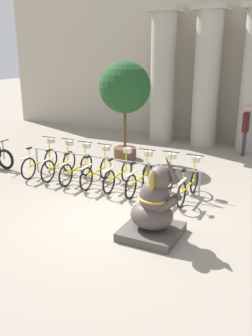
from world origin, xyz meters
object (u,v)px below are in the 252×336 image
object	(u,v)px
bicycle_4	(119,173)
potted_tree	(125,91)
bicycle_0	(41,161)
bicycle_6	(164,180)
bicycle_5	(140,177)
elephant_statue	(154,209)
bicycle_3	(97,170)
bicycle_2	(77,167)
bicycle_7	(189,184)
person_pedestrian	(246,126)
bicycle_1	(60,163)

from	to	relation	value
bicycle_4	potted_tree	bearing A→B (deg)	112.97
bicycle_0	bicycle_6	bearing A→B (deg)	0.78
bicycle_6	bicycle_4	bearing A→B (deg)	-179.31
bicycle_5	elephant_statue	distance (m)	2.54
bicycle_3	bicycle_4	world-z (taller)	same
bicycle_0	elephant_statue	size ratio (longest dim) A/B	0.95
potted_tree	bicycle_2	bearing A→B (deg)	-95.33
bicycle_0	bicycle_7	world-z (taller)	same
bicycle_4	person_pedestrian	world-z (taller)	person_pedestrian
bicycle_7	bicycle_4	bearing A→B (deg)	179.85
bicycle_7	person_pedestrian	xyz separation A→B (m)	(0.55, 4.79, 0.69)
bicycle_0	bicycle_3	bearing A→B (deg)	-0.38
bicycle_7	elephant_statue	distance (m)	2.24
bicycle_2	bicycle_6	bearing A→B (deg)	1.62
bicycle_4	bicycle_7	world-z (taller)	same
bicycle_1	bicycle_3	xyz separation A→B (m)	(1.34, -0.06, 0.00)
bicycle_7	elephant_statue	size ratio (longest dim) A/B	0.95
bicycle_6	bicycle_5	bearing A→B (deg)	-174.40
bicycle_5	elephant_statue	world-z (taller)	elephant_statue
bicycle_3	bicycle_6	distance (m)	2.00
bicycle_6	bicycle_3	bearing A→B (deg)	-178.07
potted_tree	elephant_statue	bearing A→B (deg)	-57.66
potted_tree	bicycle_1	bearing A→B (deg)	-109.62
bicycle_4	potted_tree	distance (m)	3.40
bicycle_0	bicycle_1	distance (m)	0.67
bicycle_4	potted_tree	size ratio (longest dim) A/B	0.52
bicycle_2	bicycle_3	distance (m)	0.67
bicycle_0	bicycle_5	xyz separation A→B (m)	(3.34, -0.01, 0.00)
elephant_statue	person_pedestrian	bearing A→B (deg)	85.11
bicycle_7	potted_tree	bearing A→B (deg)	140.20
bicycle_5	person_pedestrian	world-z (taller)	person_pedestrian
bicycle_1	bicycle_5	world-z (taller)	same
person_pedestrian	bicycle_2	bearing A→B (deg)	-128.76
bicycle_0	bicycle_7	bearing A→B (deg)	0.40
bicycle_7	elephant_statue	world-z (taller)	elephant_statue
bicycle_3	bicycle_2	bearing A→B (deg)	-179.32
bicycle_0	person_pedestrian	world-z (taller)	person_pedestrian
bicycle_5	bicycle_7	bearing A→B (deg)	1.90
bicycle_0	potted_tree	bearing A→B (deg)	58.80
elephant_statue	person_pedestrian	distance (m)	7.06
bicycle_6	bicycle_7	world-z (taller)	same
bicycle_3	elephant_statue	size ratio (longest dim) A/B	0.95
bicycle_1	elephant_statue	distance (m)	4.55
bicycle_4	person_pedestrian	size ratio (longest dim) A/B	0.96
bicycle_3	elephant_statue	bearing A→B (deg)	-39.79
bicycle_7	person_pedestrian	size ratio (longest dim) A/B	0.96
bicycle_2	bicycle_7	distance (m)	3.34
bicycle_4	bicycle_2	bearing A→B (deg)	-177.46
bicycle_6	bicycle_7	xyz separation A→B (m)	(0.67, -0.02, 0.00)
bicycle_3	potted_tree	distance (m)	3.29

